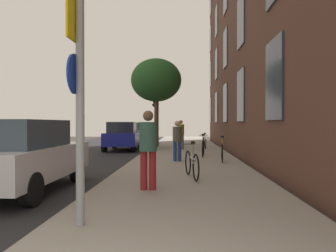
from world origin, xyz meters
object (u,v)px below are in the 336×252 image
object	(u,v)px
traffic_light	(156,110)
bicycle_3	(205,142)
pedestrian_1	(177,138)
bicycle_1	(222,151)
car_0	(23,155)
car_1	(123,136)
pedestrian_2	(181,133)
tree_near	(156,80)
sign_post	(78,88)
bicycle_0	(192,164)
bicycle_2	(203,147)
pedestrian_0	(148,145)
car_2	(144,132)

from	to	relation	value
traffic_light	bicycle_3	world-z (taller)	traffic_light
bicycle_3	pedestrian_1	distance (m)	6.59
bicycle_1	pedestrian_1	world-z (taller)	pedestrian_1
car_0	car_1	bearing A→B (deg)	89.26
pedestrian_2	pedestrian_1	bearing A→B (deg)	-91.02
tree_near	car_1	xyz separation A→B (m)	(-1.82, -1.02, -3.31)
pedestrian_2	bicycle_1	bearing A→B (deg)	-74.42
sign_post	bicycle_3	xyz separation A→B (m)	(2.69, 14.23, -1.58)
pedestrian_2	car_1	distance (m)	3.38
bicycle_0	bicycle_3	distance (m)	10.27
pedestrian_2	bicycle_0	bearing A→B (deg)	-87.91
bicycle_0	car_1	world-z (taller)	car_1
bicycle_1	bicycle_3	xyz separation A→B (m)	(-0.24, 6.38, -0.03)
tree_near	pedestrian_2	world-z (taller)	tree_near
bicycle_2	pedestrian_0	world-z (taller)	pedestrian_0
pedestrian_0	tree_near	bearing A→B (deg)	93.95
car_0	pedestrian_0	bearing A→B (deg)	-3.02
tree_near	car_1	bearing A→B (deg)	-150.70
tree_near	bicycle_2	distance (m)	6.85
pedestrian_0	car_0	xyz separation A→B (m)	(-2.84, 0.15, -0.26)
pedestrian_1	traffic_light	bearing A→B (deg)	100.05
bicycle_1	bicycle_3	bearing A→B (deg)	92.17
car_2	bicycle_1	bearing A→B (deg)	-71.70
bicycle_2	bicycle_0	bearing A→B (deg)	-96.37
bicycle_0	car_0	distance (m)	4.08
car_2	car_0	bearing A→B (deg)	-91.17
bicycle_1	bicycle_2	world-z (taller)	bicycle_2
bicycle_2	car_0	distance (m)	8.56
traffic_light	car_1	xyz separation A→B (m)	(-1.72, -2.23, -1.57)
pedestrian_2	traffic_light	bearing A→B (deg)	120.07
bicycle_3	pedestrian_0	size ratio (longest dim) A/B	0.94
bicycle_2	car_2	world-z (taller)	car_2
bicycle_1	car_2	xyz separation A→B (m)	(-4.67, 14.12, 0.34)
bicycle_2	car_2	size ratio (longest dim) A/B	0.41
bicycle_1	car_1	bearing A→B (deg)	128.16
traffic_light	bicycle_0	distance (m)	12.63
bicycle_2	car_0	xyz separation A→B (m)	(-4.48, -7.28, 0.34)
traffic_light	car_2	world-z (taller)	traffic_light
tree_near	bicycle_1	size ratio (longest dim) A/B	3.26
sign_post	pedestrian_1	xyz separation A→B (m)	(1.24, 7.82, -1.06)
pedestrian_1	car_0	bearing A→B (deg)	-123.02
pedestrian_0	pedestrian_2	xyz separation A→B (m)	(0.63, 11.08, -0.05)
sign_post	bicycle_2	xyz separation A→B (m)	(2.35, 9.91, -1.55)
traffic_light	car_1	size ratio (longest dim) A/B	0.80
bicycle_0	bicycle_1	xyz separation A→B (m)	(1.24, 3.84, -0.00)
bicycle_2	car_0	size ratio (longest dim) A/B	0.42
tree_near	sign_post	bearing A→B (deg)	-89.40
traffic_light	car_0	xyz separation A→B (m)	(-1.86, -13.71, -1.57)
bicycle_2	bicycle_3	distance (m)	4.34
bicycle_2	pedestrian_2	distance (m)	3.82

